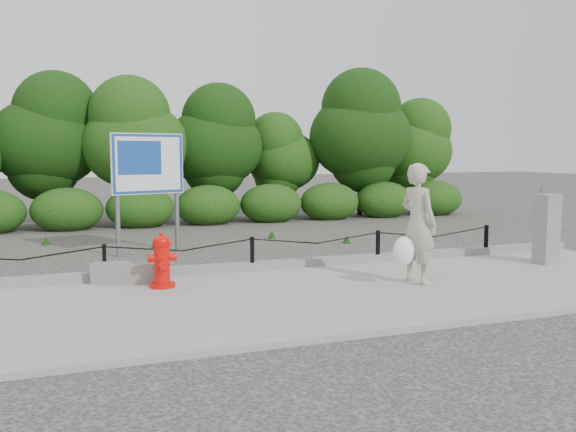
# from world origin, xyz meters

# --- Properties ---
(ground) EXTENTS (90.00, 90.00, 0.00)m
(ground) POSITION_xyz_m (0.00, 0.00, 0.00)
(ground) COLOR #2D2B28
(ground) RESTS_ON ground
(sidewalk) EXTENTS (14.00, 4.00, 0.08)m
(sidewalk) POSITION_xyz_m (0.00, -2.00, 0.04)
(sidewalk) COLOR gray
(sidewalk) RESTS_ON ground
(curb) EXTENTS (14.00, 0.22, 0.14)m
(curb) POSITION_xyz_m (0.00, 0.05, 0.15)
(curb) COLOR slate
(curb) RESTS_ON sidewalk
(chain_barrier) EXTENTS (10.06, 0.06, 0.60)m
(chain_barrier) POSITION_xyz_m (0.00, 0.00, 0.46)
(chain_barrier) COLOR black
(chain_barrier) RESTS_ON sidewalk
(treeline) EXTENTS (20.26, 3.77, 4.85)m
(treeline) POSITION_xyz_m (0.42, 8.91, 2.55)
(treeline) COLOR black
(treeline) RESTS_ON ground
(fire_hydrant) EXTENTS (0.44, 0.44, 0.85)m
(fire_hydrant) POSITION_xyz_m (-1.69, -0.80, 0.48)
(fire_hydrant) COLOR red
(fire_hydrant) RESTS_ON sidewalk
(pedestrian) EXTENTS (0.83, 0.78, 1.91)m
(pedestrian) POSITION_xyz_m (2.16, -1.89, 1.01)
(pedestrian) COLOR #ACA693
(pedestrian) RESTS_ON sidewalk
(concrete_block) EXTENTS (1.07, 0.65, 0.32)m
(concrete_block) POSITION_xyz_m (-2.20, -0.25, 0.24)
(concrete_block) COLOR slate
(concrete_block) RESTS_ON sidewalk
(utility_cabinet) EXTENTS (0.55, 0.42, 1.43)m
(utility_cabinet) POSITION_xyz_m (5.40, -1.22, 0.73)
(utility_cabinet) COLOR gray
(utility_cabinet) RESTS_ON sidewalk
(advertising_sign) EXTENTS (1.55, 0.53, 2.55)m
(advertising_sign) POSITION_xyz_m (-1.40, 2.93, 1.80)
(advertising_sign) COLOR slate
(advertising_sign) RESTS_ON ground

